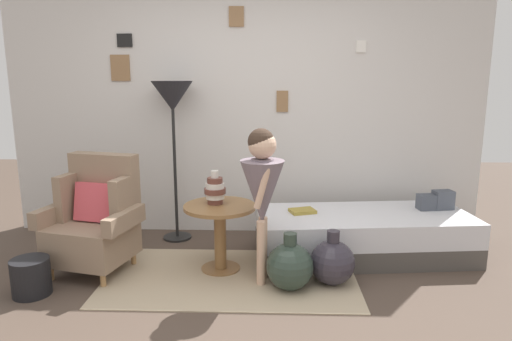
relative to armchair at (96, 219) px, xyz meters
name	(u,v)px	position (x,y,z in m)	size (l,w,h in m)	color
ground_plane	(228,327)	(1.19, -0.88, -0.44)	(12.00, 12.00, 0.00)	#4C3D33
gallery_wall	(245,107)	(1.19, 1.07, 0.86)	(4.80, 0.12, 2.60)	silver
rug	(231,277)	(1.14, -0.13, -0.43)	(2.02, 1.15, 0.01)	tan
armchair	(96,219)	(0.00, 0.00, 0.00)	(0.85, 0.72, 0.97)	tan
daybed	(363,235)	(2.30, 0.37, -0.24)	(1.97, 0.99, 0.40)	#4C4742
pillow_head	(443,200)	(3.05, 0.54, 0.05)	(0.18, 0.12, 0.18)	#474C56
pillow_mid	(427,202)	(2.90, 0.52, 0.03)	(0.17, 0.12, 0.14)	#474C56
side_table	(220,223)	(1.04, 0.02, -0.03)	(0.60, 0.60, 0.57)	olive
vase_striped	(215,190)	(1.00, 0.06, 0.25)	(0.18, 0.18, 0.28)	brown
floor_lamp	(173,103)	(0.51, 0.77, 0.92)	(0.40, 0.40, 1.57)	black
person_child	(262,185)	(1.39, -0.21, 0.36)	(0.34, 0.34, 1.23)	#D8AD8E
book_on_daybed	(302,211)	(1.75, 0.38, -0.02)	(0.22, 0.16, 0.03)	#A28A35
demijohn_near	(290,266)	(1.61, -0.32, -0.25)	(0.36, 0.36, 0.45)	#2D3D33
demijohn_far	(332,262)	(1.95, -0.22, -0.26)	(0.35, 0.35, 0.44)	#332D38
magazine_basket	(31,277)	(-0.33, -0.48, -0.30)	(0.28, 0.28, 0.28)	black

